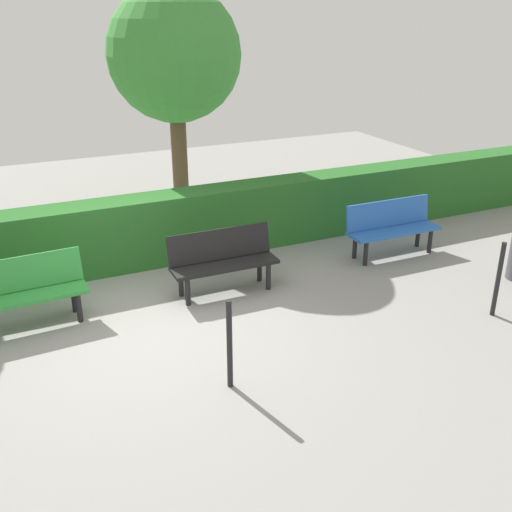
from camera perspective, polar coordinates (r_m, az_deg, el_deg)
The scene contains 8 objects.
ground_plane at distance 7.56m, azimuth -9.77°, elevation -6.47°, with size 18.50×18.50×0.00m, color gray.
bench_blue at distance 9.56m, azimuth 12.92°, elevation 2.88°, with size 1.53×0.47×0.86m.
bench_black at distance 8.11m, azimuth -3.22°, elevation -0.25°, with size 1.48×0.49×0.86m.
bench_green at distance 7.75m, azimuth -21.90°, elevation -3.11°, with size 1.61×0.54×0.86m.
hedge_row at distance 9.32m, azimuth -5.81°, elevation 3.14°, with size 14.50×0.57×1.06m, color #266023.
tree_near at distance 10.82m, azimuth -7.86°, elevation 18.56°, with size 2.32×2.32×4.06m.
railing_post_near at distance 8.03m, azimuth 22.27°, elevation -2.11°, with size 0.06×0.06×1.00m, color black.
railing_post_mid at distance 6.08m, azimuth -2.56°, elevation -8.52°, with size 0.06×0.06×1.00m, color black.
Camera 1 is at (1.59, 6.41, 3.68)m, focal length 41.57 mm.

